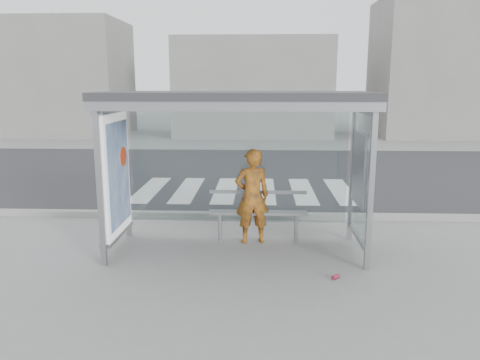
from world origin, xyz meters
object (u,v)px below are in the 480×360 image
at_px(bus_shelter, 213,132).
at_px(person, 252,196).
at_px(bench, 258,212).
at_px(soda_can, 336,277).

height_order(bus_shelter, person, bus_shelter).
xyz_separation_m(bench, soda_can, (1.13, -1.61, -0.50)).
bearing_deg(soda_can, bus_shelter, 148.41).
xyz_separation_m(person, bench, (0.10, 0.06, -0.30)).
relative_size(person, bench, 0.97).
relative_size(bench, soda_can, 14.40).
bearing_deg(person, soda_can, 116.04).
relative_size(bus_shelter, bench, 2.47).
bearing_deg(person, bus_shelter, 20.77).
distance_m(bench, soda_can, 2.02).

